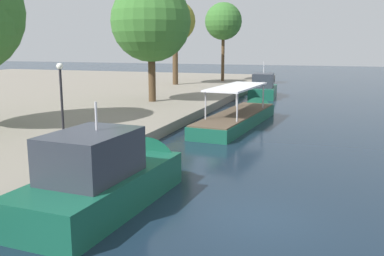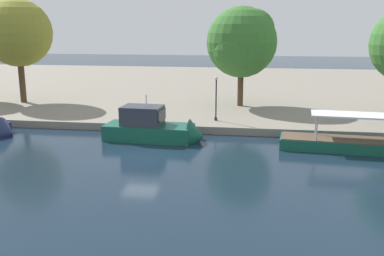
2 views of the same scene
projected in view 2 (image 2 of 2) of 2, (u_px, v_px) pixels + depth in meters
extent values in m
plane|color=#142333|center=(140.00, 158.00, 31.70)|extent=(220.00, 220.00, 0.00)
cube|color=gray|center=(202.00, 87.00, 65.52)|extent=(120.00, 55.00, 0.68)
cone|color=navy|center=(7.00, 133.00, 37.96)|extent=(1.23, 2.74, 2.72)
cube|color=#14513D|center=(149.00, 134.00, 36.77)|extent=(7.42, 3.32, 1.63)
cone|color=#14513D|center=(196.00, 136.00, 35.97)|extent=(1.35, 2.84, 2.78)
cube|color=#2D333D|center=(142.00, 115.00, 36.52)|extent=(3.39, 2.52, 1.54)
cube|color=black|center=(157.00, 115.00, 36.25)|extent=(0.99, 2.24, 0.92)
cylinder|color=silver|center=(146.00, 100.00, 36.16)|extent=(0.08, 0.08, 0.97)
cube|color=#14513D|center=(359.00, 148.00, 33.44)|extent=(12.05, 3.63, 1.27)
cube|color=brown|center=(360.00, 140.00, 33.28)|extent=(11.80, 3.48, 0.08)
cylinder|color=#B2B2B7|center=(316.00, 123.00, 34.81)|extent=(0.10, 0.10, 1.79)
cylinder|color=#B2B2B7|center=(317.00, 129.00, 32.80)|extent=(0.10, 0.10, 1.79)
cube|color=silver|center=(362.00, 115.00, 32.85)|extent=(7.54, 3.04, 0.12)
cylinder|color=black|center=(216.00, 100.00, 40.50)|extent=(0.12, 0.12, 3.81)
sphere|color=white|center=(216.00, 78.00, 40.03)|extent=(0.32, 0.32, 0.32)
cylinder|color=black|center=(216.00, 119.00, 40.90)|extent=(0.26, 0.26, 0.30)
cylinder|color=#4C3823|center=(22.00, 80.00, 50.18)|extent=(0.68, 0.68, 5.00)
sphere|color=olive|center=(18.00, 33.00, 48.96)|extent=(7.53, 7.53, 7.53)
sphere|color=olive|center=(18.00, 30.00, 49.49)|extent=(5.22, 5.22, 5.22)
sphere|color=olive|center=(10.00, 26.00, 50.00)|extent=(5.09, 5.09, 5.09)
cylinder|color=#4C3823|center=(240.00, 87.00, 48.03)|extent=(0.63, 0.63, 4.05)
sphere|color=#38702D|center=(242.00, 42.00, 46.92)|extent=(7.53, 7.53, 7.53)
sphere|color=#38702D|center=(253.00, 30.00, 46.61)|extent=(4.50, 4.50, 4.50)
sphere|color=#38702D|center=(237.00, 49.00, 45.98)|extent=(5.20, 5.20, 5.20)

